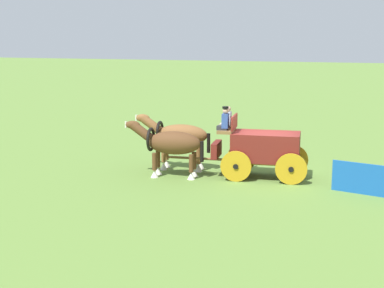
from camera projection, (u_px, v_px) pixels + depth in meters
ground_plane at (265, 178)px, 21.61m from camera, size 220.00×220.00×0.00m
show_wagon at (262, 147)px, 21.41m from camera, size 5.59×2.20×2.80m
draft_horse_near at (171, 144)px, 21.53m from camera, size 3.14×1.22×2.17m
draft_horse_off at (179, 136)px, 22.76m from camera, size 3.15×1.17×2.26m
sponsor_banner at (378, 181)px, 18.94m from camera, size 3.14×0.72×1.10m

